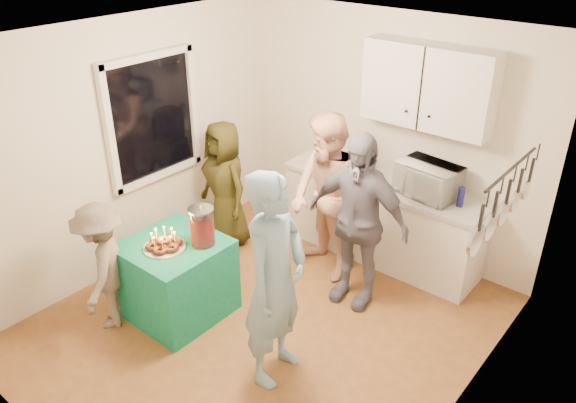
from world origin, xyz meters
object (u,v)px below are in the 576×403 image
Objects in this scene: punch_jar at (202,227)px; woman_back_right at (357,221)px; counter at (381,221)px; man_birthday at (275,280)px; child_near_left at (103,266)px; party_table at (176,278)px; microwave at (428,180)px; woman_back_center at (327,199)px; woman_back_left at (225,184)px.

woman_back_right is (0.96, 1.06, -0.05)m from punch_jar.
counter is 2.16m from man_birthday.
child_near_left is (-1.33, -2.58, 0.19)m from counter.
man_birthday reaches higher than party_table.
man_birthday is (1.02, -0.19, -0.01)m from punch_jar.
microwave is 0.70× the size of party_table.
woman_back_center is 1.00× the size of woman_back_right.
woman_back_center is at bearing -111.92° from counter.
woman_back_left reaches higher than microwave.
child_near_left is at bearing -126.29° from party_table.
microwave is 0.48× the size of child_near_left.
microwave is 0.41× the size of woman_back_left.
microwave is 2.63m from party_table.
microwave is at bearing 104.95° from child_near_left.
woman_back_center is at bearing 64.00° from party_table.
counter reaches higher than party_table.
punch_jar is 0.19× the size of man_birthday.
counter is 3.70× the size of microwave.
punch_jar is at bearing -42.16° from woman_back_left.
woman_back_right reaches higher than counter.
woman_back_right is (0.47, -0.18, -0.00)m from woman_back_center.
man_birthday is 1.05× the size of woman_back_center.
counter is 1.50× the size of woman_back_left.
woman_back_center reaches higher than child_near_left.
woman_back_right is 2.34m from child_near_left.
man_birthday reaches higher than woman_back_right.
punch_jar is at bearing 40.70° from party_table.
counter is 0.84m from woman_back_center.
woman_back_left is at bearing -151.10° from woman_back_center.
man_birthday is at bearing -10.31° from punch_jar.
party_table is at bearing -96.57° from woman_back_center.
woman_back_center is at bearing -131.54° from microwave.
party_table is at bearing -54.26° from woman_back_left.
woman_back_left is at bearing 176.61° from woman_back_right.
woman_back_right reaches higher than party_table.
party_table is at bearing -114.74° from counter.
punch_jar is at bearing 99.68° from child_near_left.
party_table is at bearing -137.48° from woman_back_right.
man_birthday is (-0.21, -2.08, -0.16)m from microwave.
woman_back_center is at bearing 20.95° from woman_back_left.
counter is 0.97m from woman_back_right.
microwave is at bearing 57.05° from punch_jar.
child_near_left is at bearing -99.47° from woman_back_center.
counter is at bearing 112.79° from child_near_left.
man_birthday is at bearing -91.42° from woman_back_right.
child_near_left is (-0.58, -0.69, -0.31)m from punch_jar.
microwave reaches higher than punch_jar.
party_table is at bearing 103.71° from child_near_left.
counter is 2.10m from punch_jar.
man_birthday is 1.25m from woman_back_right.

